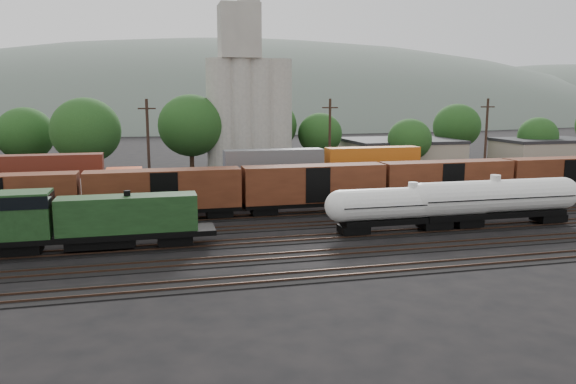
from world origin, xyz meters
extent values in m
plane|color=black|center=(0.00, 0.00, 0.00)|extent=(600.00, 600.00, 0.00)
cube|color=black|center=(0.00, -15.00, 0.04)|extent=(180.00, 3.20, 0.08)
cube|color=#382319|center=(0.00, -15.72, 0.12)|extent=(180.00, 0.08, 0.16)
cube|color=#382319|center=(0.00, -14.28, 0.12)|extent=(180.00, 0.08, 0.16)
cube|color=black|center=(0.00, -10.00, 0.04)|extent=(180.00, 3.20, 0.08)
cube|color=#382319|center=(0.00, -10.72, 0.12)|extent=(180.00, 0.08, 0.16)
cube|color=#382319|center=(0.00, -9.28, 0.12)|extent=(180.00, 0.08, 0.16)
cube|color=black|center=(0.00, -5.00, 0.04)|extent=(180.00, 3.20, 0.08)
cube|color=#382319|center=(0.00, -5.72, 0.12)|extent=(180.00, 0.08, 0.16)
cube|color=#382319|center=(0.00, -4.28, 0.12)|extent=(180.00, 0.08, 0.16)
cube|color=black|center=(0.00, 0.00, 0.04)|extent=(180.00, 3.20, 0.08)
cube|color=#382319|center=(0.00, -0.72, 0.12)|extent=(180.00, 0.08, 0.16)
cube|color=#382319|center=(0.00, 0.72, 0.12)|extent=(180.00, 0.08, 0.16)
cube|color=black|center=(0.00, 5.00, 0.04)|extent=(180.00, 3.20, 0.08)
cube|color=#382319|center=(0.00, 4.28, 0.12)|extent=(180.00, 0.08, 0.16)
cube|color=#382319|center=(0.00, 5.72, 0.12)|extent=(180.00, 0.08, 0.16)
cube|color=black|center=(0.00, 10.00, 0.04)|extent=(180.00, 3.20, 0.08)
cube|color=#382319|center=(0.00, 9.28, 0.12)|extent=(180.00, 0.08, 0.16)
cube|color=#382319|center=(0.00, 10.72, 0.12)|extent=(180.00, 0.08, 0.16)
cube|color=black|center=(0.00, 15.00, 0.04)|extent=(180.00, 3.20, 0.08)
cube|color=#382319|center=(0.00, 14.28, 0.12)|extent=(180.00, 0.08, 0.16)
cube|color=#382319|center=(0.00, 15.72, 0.12)|extent=(180.00, 0.08, 0.16)
cube|color=black|center=(-15.93, -5.00, 1.37)|extent=(18.09, 3.09, 0.43)
cube|color=black|center=(-15.93, -5.00, 0.89)|extent=(5.32, 2.34, 0.85)
cube|color=#193A18|center=(-13.76, -5.00, 3.02)|extent=(10.86, 2.55, 2.87)
cube|color=#193A18|center=(-21.36, -5.00, 3.34)|extent=(3.83, 3.09, 3.51)
cube|color=black|center=(-21.36, -5.00, 4.46)|extent=(3.94, 3.19, 0.96)
cylinder|color=black|center=(-13.76, -5.00, 4.62)|extent=(0.53, 0.53, 0.53)
cube|color=black|center=(-21.72, -5.00, 0.68)|extent=(2.77, 2.13, 0.75)
cube|color=black|center=(-10.14, -5.00, 0.68)|extent=(2.77, 2.13, 0.75)
cylinder|color=silver|center=(11.09, -5.00, 2.79)|extent=(13.75, 2.83, 2.83)
sphere|color=silver|center=(4.22, -5.00, 2.79)|extent=(2.83, 2.83, 2.83)
sphere|color=silver|center=(17.96, -5.00, 2.79)|extent=(2.83, 2.83, 2.83)
cylinder|color=silver|center=(11.09, -5.00, 4.40)|extent=(0.88, 0.88, 0.49)
cube|color=black|center=(11.09, -5.00, 2.79)|extent=(14.06, 2.97, 0.08)
cube|color=black|center=(11.09, -5.00, 1.23)|extent=(13.28, 2.15, 0.49)
cube|color=black|center=(5.47, -5.00, 0.64)|extent=(2.54, 1.95, 0.68)
cube|color=black|center=(16.71, -5.00, 0.64)|extent=(2.54, 1.95, 0.68)
cylinder|color=silver|center=(19.50, -5.00, 3.01)|extent=(14.95, 3.08, 3.08)
sphere|color=silver|center=(12.02, -5.00, 3.01)|extent=(3.08, 3.08, 3.08)
sphere|color=silver|center=(26.97, -5.00, 3.01)|extent=(3.08, 3.08, 3.08)
cylinder|color=silver|center=(19.50, -5.00, 4.77)|extent=(0.96, 0.96, 0.53)
cube|color=black|center=(19.50, -5.00, 3.01)|extent=(15.29, 3.23, 0.08)
cube|color=black|center=(19.50, -5.00, 1.31)|extent=(14.44, 2.34, 0.53)
cube|color=black|center=(13.38, -5.00, 0.68)|extent=(2.76, 2.12, 0.74)
cube|color=black|center=(25.61, -5.00, 0.68)|extent=(2.76, 2.12, 0.74)
cube|color=black|center=(-9.10, 10.00, 1.31)|extent=(18.17, 2.93, 0.40)
cube|color=black|center=(-9.10, 10.00, 0.86)|extent=(5.05, 2.22, 0.81)
cube|color=#C33911|center=(-6.91, 10.00, 2.88)|extent=(10.90, 2.42, 2.73)
cube|color=#C33911|center=(-14.55, 10.00, 3.18)|extent=(3.63, 2.93, 3.33)
cube|color=black|center=(-14.55, 10.00, 4.24)|extent=(3.74, 3.03, 0.91)
cube|color=#C33911|center=(-17.09, 10.00, 2.42)|extent=(1.62, 2.42, 1.82)
cylinder|color=black|center=(-6.91, 10.00, 4.39)|extent=(0.50, 0.50, 0.50)
cube|color=black|center=(-14.91, 10.00, 0.65)|extent=(2.62, 2.02, 0.71)
cube|color=black|center=(-3.28, 10.00, 0.65)|extent=(2.62, 2.02, 0.71)
cube|color=black|center=(-10.65, 5.00, 1.20)|extent=(15.00, 2.60, 0.40)
cube|color=#512413|center=(-10.65, 5.00, 3.30)|extent=(15.00, 2.90, 3.80)
cube|color=black|center=(4.75, 5.00, 1.20)|extent=(15.00, 2.60, 0.40)
cube|color=#512413|center=(4.75, 5.00, 3.30)|extent=(15.00, 2.90, 3.80)
cube|color=black|center=(20.15, 5.00, 1.20)|extent=(15.00, 2.60, 0.40)
cube|color=#512413|center=(20.15, 5.00, 3.30)|extent=(15.00, 2.90, 3.80)
cube|color=black|center=(35.55, 5.00, 1.20)|extent=(15.00, 2.60, 0.40)
cube|color=#512413|center=(35.55, 5.00, 3.30)|extent=(15.00, 2.90, 3.80)
cube|color=black|center=(0.00, 15.00, 0.50)|extent=(160.00, 2.60, 0.60)
cube|color=silver|center=(-22.98, 15.00, 2.10)|extent=(12.00, 2.40, 2.60)
cube|color=#541E13|center=(-22.98, 15.00, 4.70)|extent=(12.00, 2.40, 2.60)
cube|color=navy|center=(-10.18, 15.00, 2.10)|extent=(12.00, 2.40, 2.60)
cube|color=#42100F|center=(2.62, 15.00, 2.10)|extent=(12.00, 2.40, 2.60)
cube|color=#595B5E|center=(2.62, 15.00, 4.70)|extent=(12.00, 2.40, 2.60)
cube|color=#4F5254|center=(15.42, 15.00, 2.10)|extent=(12.00, 2.40, 2.60)
cube|color=#C15B13|center=(15.42, 15.00, 4.70)|extent=(12.00, 2.40, 2.60)
cube|color=silver|center=(28.22, 15.00, 2.10)|extent=(12.00, 2.40, 2.60)
cube|color=#66110D|center=(41.02, 15.00, 2.10)|extent=(12.00, 2.40, 2.60)
cylinder|color=#A7A499|center=(-1.00, 36.00, 9.00)|extent=(4.40, 4.40, 18.00)
cylinder|color=#A7A499|center=(2.00, 36.00, 9.00)|extent=(4.40, 4.40, 18.00)
cylinder|color=#A7A499|center=(5.00, 36.00, 9.00)|extent=(4.40, 4.40, 18.00)
cylinder|color=#A7A499|center=(8.00, 36.00, 9.00)|extent=(4.40, 4.40, 18.00)
cube|color=#A7A499|center=(2.00, 36.00, 22.00)|extent=(6.00, 5.00, 8.00)
cube|color=#9E937F|center=(30.00, 38.00, 2.30)|extent=(18.00, 14.00, 4.60)
cube|color=#232326|center=(30.00, 38.00, 4.85)|extent=(18.36, 14.28, 0.50)
cube|color=#9E937F|center=(55.00, 33.00, 2.30)|extent=(16.00, 10.00, 4.60)
cube|color=#232326|center=(55.00, 33.00, 4.85)|extent=(16.32, 10.20, 0.50)
cylinder|color=black|center=(-29.79, 40.12, 1.55)|extent=(0.70, 0.70, 3.10)
ellipsoid|color=#224C1C|center=(-29.79, 40.12, 6.76)|extent=(8.42, 8.42, 7.97)
cylinder|color=black|center=(-20.31, 31.34, 1.76)|extent=(0.70, 0.70, 3.51)
ellipsoid|color=#224C1C|center=(-20.31, 31.34, 7.65)|extent=(9.54, 9.54, 9.04)
cylinder|color=black|center=(-5.60, 36.00, 1.82)|extent=(0.70, 0.70, 3.65)
ellipsoid|color=#224C1C|center=(-5.60, 36.00, 7.95)|extent=(9.90, 9.90, 9.38)
cylinder|color=black|center=(7.81, 41.98, 1.72)|extent=(0.70, 0.70, 3.45)
ellipsoid|color=#224C1C|center=(7.81, 41.98, 7.51)|extent=(9.36, 9.36, 8.87)
cylinder|color=black|center=(16.36, 40.60, 1.38)|extent=(0.70, 0.70, 2.77)
ellipsoid|color=#224C1C|center=(16.36, 40.60, 6.03)|extent=(7.51, 7.51, 7.11)
cylinder|color=black|center=(28.21, 30.90, 1.28)|extent=(0.70, 0.70, 2.56)
ellipsoid|color=#224C1C|center=(28.21, 30.90, 5.57)|extent=(6.94, 6.94, 6.58)
cylinder|color=black|center=(43.17, 42.30, 1.59)|extent=(0.70, 0.70, 3.18)
ellipsoid|color=#224C1C|center=(43.17, 42.30, 6.92)|extent=(8.62, 8.62, 8.17)
cylinder|color=black|center=(54.08, 33.94, 1.26)|extent=(0.70, 0.70, 2.52)
ellipsoid|color=#224C1C|center=(54.08, 33.94, 5.50)|extent=(6.85, 6.85, 6.49)
cylinder|color=black|center=(-12.00, 22.00, 6.00)|extent=(0.36, 0.36, 12.00)
cube|color=black|center=(-12.00, 22.00, 10.80)|extent=(2.20, 0.18, 0.18)
cylinder|color=black|center=(12.00, 22.00, 6.00)|extent=(0.36, 0.36, 12.00)
cube|color=black|center=(12.00, 22.00, 10.80)|extent=(2.20, 0.18, 0.18)
cylinder|color=black|center=(36.00, 22.00, 6.00)|extent=(0.36, 0.36, 12.00)
cube|color=black|center=(36.00, 22.00, 10.80)|extent=(2.20, 0.18, 0.18)
ellipsoid|color=#59665B|center=(40.00, 260.00, -22.75)|extent=(520.00, 286.00, 130.00)
camera|label=1|loc=(-11.89, -50.76, 12.24)|focal=35.00mm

